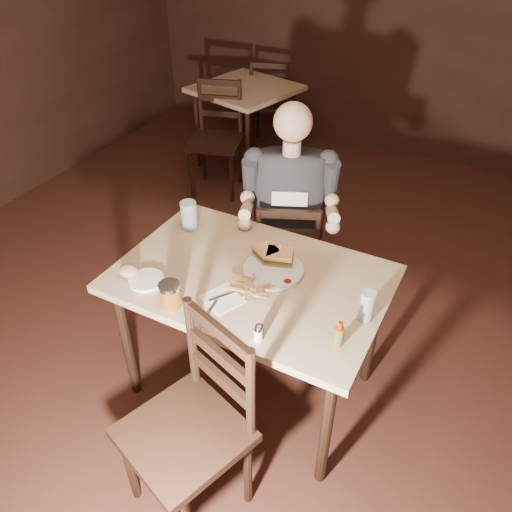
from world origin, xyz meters
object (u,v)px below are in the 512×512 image
at_px(bg_chair_far, 271,103).
at_px(bg_chair_near, 216,141).
at_px(dinner_plate, 273,271).
at_px(chair_far, 287,255).
at_px(chair_near, 184,435).
at_px(side_plate, 147,281).
at_px(syrup_dispenser, 170,295).
at_px(bg_table, 245,97).
at_px(glass_right, 367,306).
at_px(hot_sauce, 339,334).
at_px(diner, 290,189).
at_px(glass_left, 189,215).
at_px(main_table, 251,288).

height_order(bg_chair_far, bg_chair_near, bg_chair_near).
bearing_deg(dinner_plate, chair_far, 106.89).
xyz_separation_m(chair_near, bg_chair_far, (-1.33, 3.59, -0.03)).
bearing_deg(chair_near, side_plate, 156.73).
height_order(dinner_plate, syrup_dispenser, syrup_dispenser).
distance_m(bg_table, glass_right, 3.02).
distance_m(glass_right, side_plate, 0.98).
bearing_deg(bg_chair_far, glass_right, 104.62).
bearing_deg(bg_chair_near, dinner_plate, -67.88).
distance_m(chair_near, hot_sauce, 0.73).
relative_size(chair_far, glass_right, 6.03).
relative_size(diner, side_plate, 5.87).
xyz_separation_m(bg_chair_far, bg_chair_near, (0.00, -1.10, 0.02)).
distance_m(chair_near, glass_left, 1.10).
xyz_separation_m(bg_table, glass_right, (1.83, -2.39, 0.16)).
distance_m(chair_far, side_plate, 1.02).
relative_size(bg_table, hot_sauce, 8.24).
height_order(dinner_plate, glass_right, glass_right).
height_order(chair_far, diner, diner).
distance_m(bg_table, hot_sauce, 3.14).
xyz_separation_m(glass_left, hot_sauce, (0.97, -0.44, -0.02)).
distance_m(bg_chair_near, glass_left, 1.83).
xyz_separation_m(main_table, glass_left, (-0.47, 0.21, 0.16)).
height_order(dinner_plate, glass_left, glass_left).
relative_size(main_table, bg_chair_near, 1.35).
bearing_deg(bg_table, diner, -55.52).
relative_size(glass_left, side_plate, 0.98).
height_order(main_table, chair_far, chair_far).
distance_m(chair_far, dinner_plate, 0.70).
distance_m(chair_near, dinner_plate, 0.82).
bearing_deg(side_plate, chair_far, 71.33).
bearing_deg(side_plate, diner, 69.36).
bearing_deg(bg_chair_near, glass_left, -79.08).
xyz_separation_m(bg_table, chair_far, (1.18, -1.70, -0.25)).
bearing_deg(chair_near, diner, 115.94).
xyz_separation_m(bg_table, diner, (1.20, -1.75, 0.22)).
height_order(main_table, side_plate, side_plate).
height_order(bg_table, hot_sauce, hot_sauce).
xyz_separation_m(chair_near, diner, (-0.13, 1.30, 0.42)).
relative_size(bg_chair_far, bg_chair_near, 0.96).
distance_m(bg_chair_far, diner, 2.63).
distance_m(dinner_plate, syrup_dispenser, 0.50).
xyz_separation_m(main_table, hot_sauce, (0.50, -0.23, 0.14)).
bearing_deg(diner, main_table, -105.56).
relative_size(bg_chair_far, dinner_plate, 3.25).
bearing_deg(side_plate, glass_left, 98.11).
distance_m(main_table, bg_chair_far, 3.18).
relative_size(bg_chair_far, side_plate, 5.68).
height_order(chair_far, syrup_dispenser, syrup_dispenser).
xyz_separation_m(main_table, diner, (-0.08, 0.61, 0.21)).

